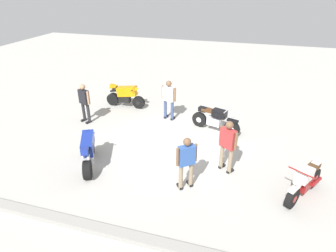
{
  "coord_description": "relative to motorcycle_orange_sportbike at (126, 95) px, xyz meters",
  "views": [
    {
      "loc": [
        -2.3,
        9.03,
        5.6
      ],
      "look_at": [
        0.35,
        0.06,
        0.75
      ],
      "focal_mm": 30.71,
      "sensor_mm": 36.0,
      "label": 1
    }
  ],
  "objects": [
    {
      "name": "motorcycle_orange_sportbike",
      "position": [
        0.0,
        0.0,
        0.0
      ],
      "size": [
        1.95,
        0.7,
        1.14
      ],
      "rotation": [
        0.0,
        0.0,
        3.11
      ],
      "color": "black",
      "rests_on": "ground"
    },
    {
      "name": "person_in_red_shirt",
      "position": [
        -5.21,
        3.91,
        0.44
      ],
      "size": [
        0.61,
        0.51,
        1.78
      ],
      "rotation": [
        0.0,
        0.0,
        4.12
      ],
      "color": "gray",
      "rests_on": "ground"
    },
    {
      "name": "person_in_black_shirt",
      "position": [
        0.97,
        2.0,
        0.38
      ],
      "size": [
        0.64,
        0.45,
        1.71
      ],
      "rotation": [
        0.0,
        0.0,
        1.19
      ],
      "color": "#262628",
      "rests_on": "ground"
    },
    {
      "name": "person_in_blue_shirt",
      "position": [
        -4.18,
        5.1,
        0.37
      ],
      "size": [
        0.57,
        0.53,
        1.69
      ],
      "rotation": [
        0.0,
        0.0,
        5.41
      ],
      "color": "gray",
      "rests_on": "ground"
    },
    {
      "name": "ground_plane",
      "position": [
        -3.3,
        2.75,
        -0.59
      ],
      "size": [
        40.0,
        40.0,
        0.0
      ],
      "primitive_type": "plane",
      "color": "#ADAAA3"
    },
    {
      "name": "motorcycle_blue_sportbike",
      "position": [
        -0.86,
        4.9,
        0.0
      ],
      "size": [
        1.04,
        1.85,
        1.14
      ],
      "rotation": [
        0.0,
        0.0,
        5.15
      ],
      "color": "black",
      "rests_on": "ground"
    },
    {
      "name": "motorcycle_cream_vintage",
      "position": [
        -7.48,
        4.5,
        -0.11
      ],
      "size": [
        1.14,
        1.76,
        1.07
      ],
      "rotation": [
        0.0,
        0.0,
        1.03
      ],
      "color": "black",
      "rests_on": "ground"
    },
    {
      "name": "curb_edge",
      "position": [
        -3.3,
        7.35,
        -0.52
      ],
      "size": [
        14.0,
        0.3,
        0.15
      ],
      "primitive_type": "cube",
      "color": "gray",
      "rests_on": "ground"
    },
    {
      "name": "person_in_white_shirt",
      "position": [
        -2.38,
        0.75,
        0.43
      ],
      "size": [
        0.67,
        0.41,
        1.77
      ],
      "rotation": [
        0.0,
        0.0,
        4.47
      ],
      "color": "#384772",
      "rests_on": "ground"
    },
    {
      "name": "motorcycle_black_cruiser",
      "position": [
        -4.49,
        1.28,
        -0.07
      ],
      "size": [
        2.02,
        0.93,
        1.09
      ],
      "rotation": [
        0.0,
        0.0,
        2.82
      ],
      "color": "black",
      "rests_on": "ground"
    }
  ]
}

